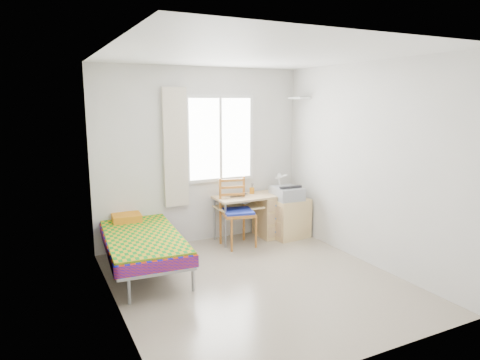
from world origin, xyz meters
name	(u,v)px	position (x,y,z in m)	size (l,w,h in m)	color
floor	(257,282)	(0.00, 0.00, 0.00)	(3.50, 3.50, 0.00)	#BCAD93
ceiling	(259,55)	(0.00, 0.00, 2.60)	(3.50, 3.50, 0.00)	white
wall_back	(201,156)	(0.00, 1.75, 1.30)	(3.20, 3.20, 0.00)	silver
wall_left	(113,186)	(-1.60, 0.00, 1.30)	(3.50, 3.50, 0.00)	silver
wall_right	(366,164)	(1.60, 0.00, 1.30)	(3.50, 3.50, 0.00)	silver
window	(220,139)	(0.30, 1.73, 1.55)	(1.10, 0.04, 1.30)	white
curtain	(176,148)	(-0.42, 1.68, 1.45)	(0.35, 0.05, 1.70)	beige
floating_shelf	(299,98)	(1.49, 1.40, 2.15)	(0.20, 0.32, 0.03)	white
bed	(141,238)	(-1.12, 1.02, 0.40)	(1.03, 1.97, 0.83)	gray
desk	(266,213)	(0.96, 1.46, 0.38)	(1.10, 0.51, 0.69)	tan
chair	(237,208)	(0.37, 1.30, 0.56)	(0.52, 0.52, 1.01)	#A55F20
cabinet	(288,218)	(1.25, 1.30, 0.31)	(0.62, 0.56, 0.61)	tan
printer	(287,193)	(1.21, 1.27, 0.71)	(0.42, 0.48, 0.20)	gray
laptop	(239,196)	(0.50, 1.48, 0.70)	(0.31, 0.20, 0.02)	black
pen_cup	(252,191)	(0.76, 1.57, 0.73)	(0.07, 0.07, 0.09)	orange
task_lamp	(280,180)	(1.15, 1.37, 0.90)	(0.20, 0.30, 0.34)	white
book	(239,203)	(0.49, 1.47, 0.59)	(0.14, 0.19, 0.01)	gray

